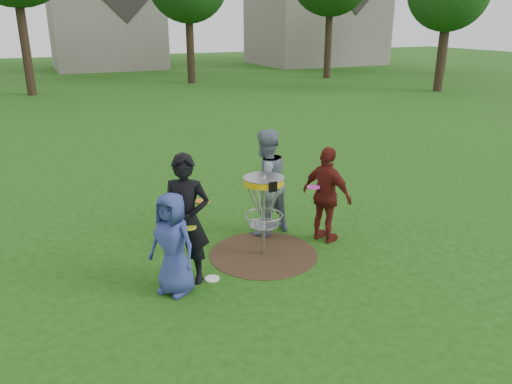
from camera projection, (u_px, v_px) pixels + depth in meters
name	position (u px, v px, depth m)	size (l,w,h in m)	color
ground	(263.00, 254.00, 8.29)	(100.00, 100.00, 0.00)	#19470F
dirt_patch	(263.00, 254.00, 8.29)	(1.80, 1.80, 0.01)	#47331E
player_blue	(173.00, 244.00, 6.92)	(0.73, 0.48, 1.49)	navy
player_black	(186.00, 220.00, 7.16)	(0.71, 0.46, 1.94)	black
player_grey	(265.00, 183.00, 8.83)	(0.93, 0.73, 1.92)	slate
player_maroon	(327.00, 195.00, 8.54)	(0.99, 0.41, 1.68)	maroon
disc_on_grass	(212.00, 279.00, 7.49)	(0.22, 0.22, 0.02)	white
disc_golf_basket	(264.00, 196.00, 7.96)	(0.66, 0.67, 1.38)	#9EA0A5
held_discs	(246.00, 196.00, 7.79)	(2.56, 1.25, 0.29)	#BCDD18
house_row	(133.00, 13.00, 37.23)	(44.50, 10.65, 11.62)	gray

